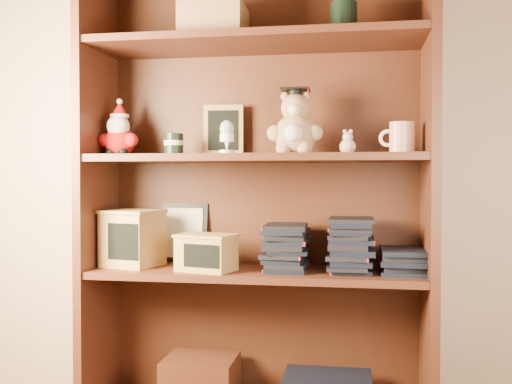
# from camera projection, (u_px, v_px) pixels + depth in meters

# --- Properties ---
(bookcase) EXTENTS (1.20, 0.35, 1.60)m
(bookcase) POSITION_uv_depth(u_px,v_px,m) (258.00, 203.00, 2.13)
(bookcase) COLOR #4B2315
(bookcase) RESTS_ON ground
(shelf_lower) EXTENTS (1.14, 0.33, 0.02)m
(shelf_lower) POSITION_uv_depth(u_px,v_px,m) (256.00, 273.00, 2.09)
(shelf_lower) COLOR #4B2315
(shelf_lower) RESTS_ON ground
(shelf_upper) EXTENTS (1.14, 0.33, 0.02)m
(shelf_upper) POSITION_uv_depth(u_px,v_px,m) (256.00, 158.00, 2.08)
(shelf_upper) COLOR #4B2315
(shelf_upper) RESTS_ON ground
(santa_plush) EXTENTS (0.15, 0.11, 0.21)m
(santa_plush) POSITION_uv_depth(u_px,v_px,m) (119.00, 134.00, 2.16)
(santa_plush) COLOR #A50F0F
(santa_plush) RESTS_ON shelf_upper
(teachers_tin) EXTENTS (0.07, 0.07, 0.08)m
(teachers_tin) POSITION_uv_depth(u_px,v_px,m) (174.00, 144.00, 2.13)
(teachers_tin) COLOR black
(teachers_tin) RESTS_ON shelf_upper
(chalkboard_plaque) EXTENTS (0.15, 0.08, 0.19)m
(chalkboard_plaque) POSITION_uv_depth(u_px,v_px,m) (223.00, 131.00, 2.21)
(chalkboard_plaque) COLOR #9E7547
(chalkboard_plaque) RESTS_ON shelf_upper
(egg_cup) EXTENTS (0.05, 0.05, 0.11)m
(egg_cup) POSITION_uv_depth(u_px,v_px,m) (227.00, 136.00, 2.02)
(egg_cup) COLOR white
(egg_cup) RESTS_ON shelf_upper
(grad_teddy_bear) EXTENTS (0.19, 0.16, 0.23)m
(grad_teddy_bear) POSITION_uv_depth(u_px,v_px,m) (295.00, 129.00, 2.05)
(grad_teddy_bear) COLOR tan
(grad_teddy_bear) RESTS_ON shelf_upper
(pink_figurine) EXTENTS (0.06, 0.06, 0.09)m
(pink_figurine) POSITION_uv_depth(u_px,v_px,m) (348.00, 144.00, 2.03)
(pink_figurine) COLOR #D4A4A4
(pink_figurine) RESTS_ON shelf_upper
(teacher_mug) EXTENTS (0.12, 0.08, 0.11)m
(teacher_mug) POSITION_uv_depth(u_px,v_px,m) (401.00, 138.00, 2.00)
(teacher_mug) COLOR silver
(teacher_mug) RESTS_ON shelf_upper
(certificate_frame) EXTENTS (0.18, 0.05, 0.22)m
(certificate_frame) POSITION_uv_depth(u_px,v_px,m) (184.00, 233.00, 2.27)
(certificate_frame) COLOR black
(certificate_frame) RESTS_ON shelf_lower
(treats_box) EXTENTS (0.22, 0.22, 0.20)m
(treats_box) POSITION_uv_depth(u_px,v_px,m) (133.00, 238.00, 2.16)
(treats_box) COLOR #B38B49
(treats_box) RESTS_ON shelf_lower
(pencils_box) EXTENTS (0.22, 0.18, 0.13)m
(pencils_box) POSITION_uv_depth(u_px,v_px,m) (206.00, 252.00, 2.05)
(pencils_box) COLOR #B38B49
(pencils_box) RESTS_ON shelf_lower
(book_stack_left) EXTENTS (0.14, 0.20, 0.16)m
(book_stack_left) POSITION_uv_depth(u_px,v_px,m) (285.00, 247.00, 2.07)
(book_stack_left) COLOR black
(book_stack_left) RESTS_ON shelf_lower
(book_stack_mid) EXTENTS (0.14, 0.20, 0.19)m
(book_stack_mid) POSITION_uv_depth(u_px,v_px,m) (349.00, 243.00, 2.03)
(book_stack_mid) COLOR black
(book_stack_mid) RESTS_ON shelf_lower
(book_stack_right) EXTENTS (0.14, 0.20, 0.08)m
(book_stack_right) POSITION_uv_depth(u_px,v_px,m) (401.00, 261.00, 2.01)
(book_stack_right) COLOR black
(book_stack_right) RESTS_ON shelf_lower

